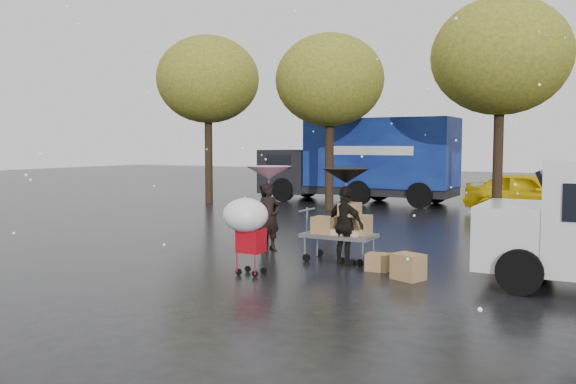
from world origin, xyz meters
The scene contains 13 objects.
ground centered at (0.00, 0.00, 0.00)m, with size 90.00×90.00×0.00m, color black.
person_pink centered at (-1.02, 1.37, 0.78)m, with size 0.57×0.37×1.56m, color black.
person_middle centered at (-1.28, 1.70, 0.77)m, with size 0.75×0.58×1.54m, color black.
person_black centered at (1.13, 0.79, 0.81)m, with size 0.94×0.39×1.61m, color black.
umbrella_pink centered at (-1.02, 1.37, 1.80)m, with size 1.04×1.04×1.95m.
umbrella_black centered at (1.13, 0.79, 1.81)m, with size 0.97×0.97×1.97m.
vendor_cart centered at (0.98, 1.00, 0.73)m, with size 1.52×0.80×1.27m.
shopping_cart centered at (-0.04, -1.11, 1.06)m, with size 0.84×0.84×1.46m.
blue_truck centered at (-3.54, 13.37, 1.76)m, with size 8.30×2.60×3.50m.
box_ground_near centered at (2.69, 0.05, 0.24)m, with size 0.52×0.42×0.47m, color olive.
box_ground_far centered at (1.94, 0.52, 0.17)m, with size 0.44×0.34×0.34m, color olive.
yellow_taxi centered at (3.39, 11.48, 0.76)m, with size 1.80×4.47×1.52m, color yellow.
tree_row centered at (-0.47, 10.00, 5.02)m, with size 21.60×4.40×7.12m.
Camera 1 is at (6.01, -10.56, 2.46)m, focal length 38.00 mm.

